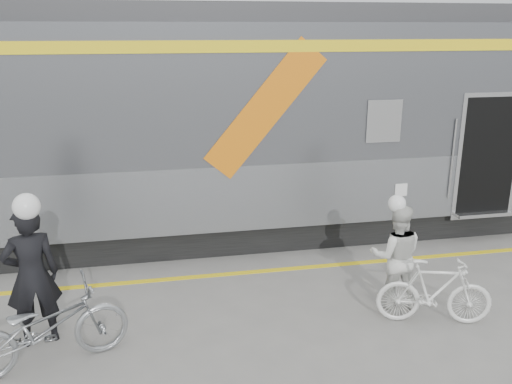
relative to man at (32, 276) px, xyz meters
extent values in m
plane|color=slate|center=(3.30, -0.74, -0.88)|extent=(90.00, 90.00, 0.00)
cube|color=black|center=(5.06, 3.46, -0.63)|extent=(24.00, 2.70, 0.50)
cube|color=#9EA0A5|center=(5.06, 3.46, 0.17)|extent=(24.00, 3.00, 1.10)
cube|color=#595B60|center=(5.06, 3.46, 1.82)|extent=(24.00, 3.00, 2.20)
cube|color=#38383A|center=(5.06, 3.46, 3.07)|extent=(24.00, 2.64, 0.30)
cube|color=yellow|center=(5.06, 1.95, 2.57)|extent=(24.00, 0.02, 0.18)
cube|color=orange|center=(3.26, 1.95, 1.62)|extent=(1.96, 0.01, 2.19)
cube|color=black|center=(5.26, 1.95, 1.37)|extent=(0.55, 0.02, 0.65)
cube|color=black|center=(7.26, 2.16, 0.67)|extent=(1.05, 0.45, 2.10)
cube|color=silver|center=(7.26, 1.95, 0.67)|extent=(1.20, 0.02, 2.25)
cylinder|color=silver|center=(6.56, 1.93, 0.67)|extent=(0.04, 0.04, 1.40)
cube|color=silver|center=(7.26, 1.91, -0.36)|extent=(1.05, 0.25, 0.06)
cube|color=silver|center=(5.66, 1.95, 0.17)|extent=(0.22, 0.01, 0.22)
cube|color=yellow|center=(3.30, 1.41, -0.88)|extent=(24.00, 0.12, 0.01)
imported|color=black|center=(0.00, 0.00, 0.00)|extent=(0.74, 0.59, 1.77)
imported|color=#95989B|center=(0.20, -0.55, -0.40)|extent=(1.96, 1.16, 0.97)
imported|color=silver|center=(4.68, 0.01, -0.15)|extent=(0.84, 0.73, 1.47)
imported|color=silver|center=(4.98, -0.54, -0.44)|extent=(1.54, 0.81, 0.89)
sphere|color=white|center=(0.00, 0.00, 1.04)|extent=(0.31, 0.31, 0.31)
sphere|color=white|center=(4.68, 0.01, 0.70)|extent=(0.24, 0.24, 0.24)
camera|label=1|loc=(1.48, -6.29, 2.84)|focal=38.00mm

